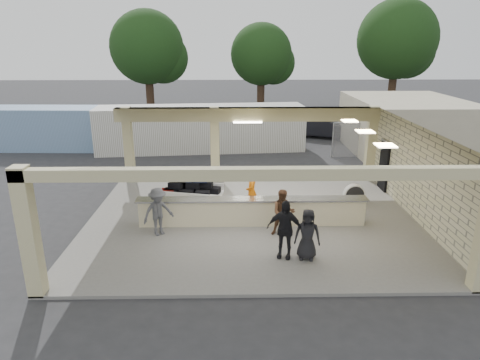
{
  "coord_description": "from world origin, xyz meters",
  "views": [
    {
      "loc": [
        -0.69,
        -14.64,
        6.4
      ],
      "look_at": [
        -0.4,
        1.0,
        1.28
      ],
      "focal_mm": 32.0,
      "sensor_mm": 36.0,
      "label": 1
    }
  ],
  "objects_px": {
    "drum_fan": "(354,195)",
    "passenger_b": "(284,229)",
    "baggage_handler": "(252,192)",
    "passenger_a": "(283,213)",
    "car_white_b": "(432,129)",
    "container_white": "(201,128)",
    "passenger_d": "(307,234)",
    "car_white_a": "(390,130)",
    "passenger_c": "(158,212)",
    "car_dark": "(322,126)",
    "container_blue": "(69,128)",
    "baggage_counter": "(252,211)",
    "luggage_cart": "(190,190)"
  },
  "relations": [
    {
      "from": "passenger_d",
      "to": "container_white",
      "type": "xyz_separation_m",
      "value": [
        -4.1,
        13.98,
        0.45
      ]
    },
    {
      "from": "container_white",
      "to": "car_white_a",
      "type": "bearing_deg",
      "value": 4.48
    },
    {
      "from": "passenger_b",
      "to": "car_white_b",
      "type": "relative_size",
      "value": 0.43
    },
    {
      "from": "luggage_cart",
      "to": "container_white",
      "type": "xyz_separation_m",
      "value": [
        -0.22,
        9.79,
        0.49
      ]
    },
    {
      "from": "drum_fan",
      "to": "luggage_cart",
      "type": "bearing_deg",
      "value": 179.51
    },
    {
      "from": "drum_fan",
      "to": "container_white",
      "type": "distance_m",
      "value": 11.84
    },
    {
      "from": "passenger_c",
      "to": "car_white_b",
      "type": "bearing_deg",
      "value": 8.73
    },
    {
      "from": "luggage_cart",
      "to": "car_dark",
      "type": "height_order",
      "value": "car_dark"
    },
    {
      "from": "passenger_b",
      "to": "container_blue",
      "type": "xyz_separation_m",
      "value": [
        -11.55,
        14.39,
        0.26
      ]
    },
    {
      "from": "passenger_a",
      "to": "passenger_d",
      "type": "height_order",
      "value": "passenger_a"
    },
    {
      "from": "luggage_cart",
      "to": "passenger_d",
      "type": "xyz_separation_m",
      "value": [
        3.88,
        -4.19,
        0.05
      ]
    },
    {
      "from": "luggage_cart",
      "to": "passenger_c",
      "type": "bearing_deg",
      "value": -95.67
    },
    {
      "from": "passenger_b",
      "to": "baggage_handler",
      "type": "bearing_deg",
      "value": 119.66
    },
    {
      "from": "passenger_d",
      "to": "car_white_a",
      "type": "relative_size",
      "value": 0.3
    },
    {
      "from": "car_white_b",
      "to": "container_white",
      "type": "height_order",
      "value": "container_white"
    },
    {
      "from": "passenger_b",
      "to": "passenger_d",
      "type": "distance_m",
      "value": 0.7
    },
    {
      "from": "passenger_a",
      "to": "drum_fan",
      "type": "bearing_deg",
      "value": 41.81
    },
    {
      "from": "car_white_b",
      "to": "passenger_d",
      "type": "bearing_deg",
      "value": 142.73
    },
    {
      "from": "car_dark",
      "to": "baggage_handler",
      "type": "bearing_deg",
      "value": -179.81
    },
    {
      "from": "baggage_counter",
      "to": "car_white_a",
      "type": "bearing_deg",
      "value": 54.11
    },
    {
      "from": "baggage_counter",
      "to": "car_white_b",
      "type": "xyz_separation_m",
      "value": [
        12.9,
        14.26,
        0.08
      ]
    },
    {
      "from": "car_white_b",
      "to": "container_white",
      "type": "distance_m",
      "value": 15.74
    },
    {
      "from": "passenger_d",
      "to": "luggage_cart",
      "type": "bearing_deg",
      "value": 141.99
    },
    {
      "from": "baggage_handler",
      "to": "passenger_b",
      "type": "distance_m",
      "value": 3.46
    },
    {
      "from": "car_dark",
      "to": "container_blue",
      "type": "bearing_deg",
      "value": 121.84
    },
    {
      "from": "passenger_c",
      "to": "passenger_d",
      "type": "distance_m",
      "value": 5.05
    },
    {
      "from": "drum_fan",
      "to": "passenger_d",
      "type": "height_order",
      "value": "passenger_d"
    },
    {
      "from": "luggage_cart",
      "to": "passenger_c",
      "type": "relative_size",
      "value": 1.53
    },
    {
      "from": "passenger_c",
      "to": "container_white",
      "type": "distance_m",
      "value": 12.24
    },
    {
      "from": "passenger_a",
      "to": "car_white_b",
      "type": "distance_m",
      "value": 19.28
    },
    {
      "from": "passenger_d",
      "to": "car_dark",
      "type": "height_order",
      "value": "passenger_d"
    },
    {
      "from": "passenger_b",
      "to": "baggage_counter",
      "type": "bearing_deg",
      "value": 124.93
    },
    {
      "from": "baggage_handler",
      "to": "passenger_b",
      "type": "height_order",
      "value": "passenger_b"
    },
    {
      "from": "passenger_d",
      "to": "car_white_b",
      "type": "bearing_deg",
      "value": 65.16
    },
    {
      "from": "passenger_c",
      "to": "container_blue",
      "type": "bearing_deg",
      "value": 86.09
    },
    {
      "from": "drum_fan",
      "to": "passenger_b",
      "type": "xyz_separation_m",
      "value": [
        -3.26,
        -4.14,
        0.43
      ]
    },
    {
      "from": "drum_fan",
      "to": "baggage_handler",
      "type": "relative_size",
      "value": 0.5
    },
    {
      "from": "baggage_counter",
      "to": "container_white",
      "type": "distance_m",
      "value": 11.72
    },
    {
      "from": "car_white_b",
      "to": "passenger_c",
      "type": "bearing_deg",
      "value": 129.87
    },
    {
      "from": "baggage_counter",
      "to": "container_blue",
      "type": "relative_size",
      "value": 0.84
    },
    {
      "from": "passenger_c",
      "to": "baggage_handler",
      "type": "bearing_deg",
      "value": -6.58
    },
    {
      "from": "luggage_cart",
      "to": "baggage_handler",
      "type": "xyz_separation_m",
      "value": [
        2.37,
        -0.73,
        0.16
      ]
    },
    {
      "from": "passenger_c",
      "to": "car_dark",
      "type": "bearing_deg",
      "value": 26.69
    },
    {
      "from": "luggage_cart",
      "to": "baggage_counter",
      "type": "bearing_deg",
      "value": -20.97
    },
    {
      "from": "baggage_counter",
      "to": "luggage_cart",
      "type": "bearing_deg",
      "value": 145.44
    },
    {
      "from": "car_white_b",
      "to": "container_blue",
      "type": "xyz_separation_m",
      "value": [
        -23.58,
        -2.34,
        0.6
      ]
    },
    {
      "from": "passenger_d",
      "to": "car_white_a",
      "type": "bearing_deg",
      "value": 72.06
    },
    {
      "from": "container_white",
      "to": "baggage_counter",
      "type": "bearing_deg",
      "value": -82.35
    },
    {
      "from": "drum_fan",
      "to": "passenger_a",
      "type": "distance_m",
      "value": 4.06
    },
    {
      "from": "car_white_a",
      "to": "car_white_b",
      "type": "relative_size",
      "value": 1.23
    }
  ]
}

